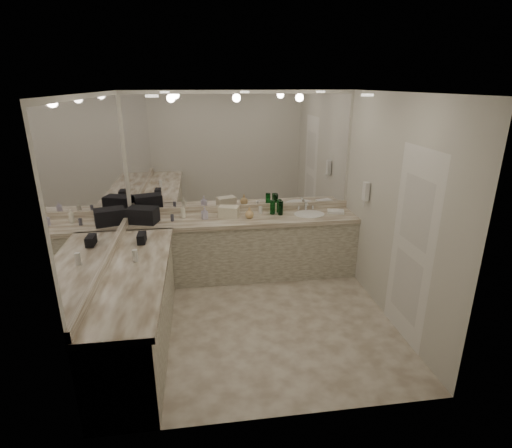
{
  "coord_description": "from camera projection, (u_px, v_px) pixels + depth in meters",
  "views": [
    {
      "loc": [
        -0.57,
        -4.1,
        2.69
      ],
      "look_at": [
        0.06,
        0.4,
        1.08
      ],
      "focal_mm": 28.0,
      "sensor_mm": 36.0,
      "label": 1
    }
  ],
  "objects": [
    {
      "name": "wall_phone",
      "position": [
        366.0,
        191.0,
        5.21
      ],
      "size": [
        0.06,
        0.1,
        0.24
      ],
      "primitive_type": "cube",
      "color": "white",
      "rests_on": "wall_right"
    },
    {
      "name": "soap_bottle_c",
      "position": [
        249.0,
        213.0,
        5.56
      ],
      "size": [
        0.13,
        0.13,
        0.16
      ],
      "primitive_type": "imported",
      "rotation": [
        0.0,
        0.0,
        -0.07
      ],
      "color": "#D9B174",
      "rests_on": "vanity_back_top"
    },
    {
      "name": "soap_bottle_a",
      "position": [
        183.0,
        211.0,
        5.57
      ],
      "size": [
        0.09,
        0.09,
        0.19
      ],
      "primitive_type": "imported",
      "rotation": [
        0.0,
        0.0,
        -0.21
      ],
      "color": "white",
      "rests_on": "vanity_back_top"
    },
    {
      "name": "black_toiletry_bag",
      "position": [
        143.0,
        215.0,
        5.37
      ],
      "size": [
        0.44,
        0.35,
        0.22
      ],
      "primitive_type": "cube",
      "rotation": [
        0.0,
        0.0,
        -0.3
      ],
      "color": "black",
      "rests_on": "vanity_back_top"
    },
    {
      "name": "faucet",
      "position": [
        306.0,
        206.0,
        5.92
      ],
      "size": [
        0.24,
        0.16,
        0.14
      ],
      "primitive_type": "cube",
      "color": "silver",
      "rests_on": "vanity_back_top"
    },
    {
      "name": "amenity_bottle_0",
      "position": [
        231.0,
        214.0,
        5.66
      ],
      "size": [
        0.04,
        0.04,
        0.07
      ],
      "primitive_type": "cylinder",
      "color": "white",
      "rests_on": "vanity_back_top"
    },
    {
      "name": "vanity_left_top",
      "position": [
        134.0,
        272.0,
        4.06
      ],
      "size": [
        0.64,
        2.42,
        0.06
      ],
      "primitive_type": "cube",
      "color": "beige",
      "rests_on": "vanity_left_base"
    },
    {
      "name": "soap_bottle_b",
      "position": [
        205.0,
        213.0,
        5.53
      ],
      "size": [
        0.1,
        0.1,
        0.17
      ],
      "primitive_type": "imported",
      "rotation": [
        0.0,
        0.0,
        0.34
      ],
      "color": "silver",
      "rests_on": "vanity_back_top"
    },
    {
      "name": "vanity_back_base",
      "position": [
        244.0,
        249.0,
        5.78
      ],
      "size": [
        3.2,
        0.6,
        0.84
      ],
      "primitive_type": "cube",
      "color": "beige",
      "rests_on": "floor"
    },
    {
      "name": "backsplash_left",
      "position": [
        110.0,
        255.0,
        4.28
      ],
      "size": [
        0.04,
        3.0,
        0.1
      ],
      "primitive_type": "cube",
      "color": "beige",
      "rests_on": "vanity_left_top"
    },
    {
      "name": "vanity_back_top",
      "position": [
        244.0,
        220.0,
        5.62
      ],
      "size": [
        3.2,
        0.64,
        0.06
      ],
      "primitive_type": "cube",
      "color": "beige",
      "rests_on": "vanity_back_base"
    },
    {
      "name": "mirror_back",
      "position": [
        241.0,
        152.0,
        5.6
      ],
      "size": [
        3.12,
        0.01,
        1.55
      ],
      "primitive_type": "cube",
      "color": "white",
      "rests_on": "wall_back"
    },
    {
      "name": "green_bottle_0",
      "position": [
        279.0,
        206.0,
        5.8
      ],
      "size": [
        0.07,
        0.07,
        0.2
      ],
      "primitive_type": "cylinder",
      "color": "#0C5619",
      "rests_on": "vanity_back_top"
    },
    {
      "name": "floor",
      "position": [
        256.0,
        319.0,
        4.8
      ],
      "size": [
        3.2,
        3.2,
        0.0
      ],
      "primitive_type": "plane",
      "color": "beige",
      "rests_on": "ground"
    },
    {
      "name": "cream_cosmetic_case",
      "position": [
        229.0,
        212.0,
        5.61
      ],
      "size": [
        0.31,
        0.24,
        0.16
      ],
      "primitive_type": "cube",
      "rotation": [
        0.0,
        0.0,
        -0.31
      ],
      "color": "beige",
      "rests_on": "vanity_back_top"
    },
    {
      "name": "amenity_bottle_4",
      "position": [
        151.0,
        220.0,
        5.38
      ],
      "size": [
        0.05,
        0.05,
        0.08
      ],
      "primitive_type": "cylinder",
      "color": "white",
      "rests_on": "vanity_back_top"
    },
    {
      "name": "sink",
      "position": [
        309.0,
        215.0,
        5.75
      ],
      "size": [
        0.44,
        0.44,
        0.03
      ],
      "primitive_type": "cylinder",
      "color": "white",
      "rests_on": "vanity_back_top"
    },
    {
      "name": "hand_towel",
      "position": [
        336.0,
        212.0,
        5.81
      ],
      "size": [
        0.27,
        0.21,
        0.04
      ],
      "primitive_type": "cube",
      "rotation": [
        0.0,
        0.0,
        -0.26
      ],
      "color": "white",
      "rests_on": "vanity_back_top"
    },
    {
      "name": "amenity_bottle_3",
      "position": [
        260.0,
        210.0,
        5.77
      ],
      "size": [
        0.06,
        0.06,
        0.1
      ],
      "primitive_type": "cylinder",
      "color": "white",
      "rests_on": "vanity_back_top"
    },
    {
      "name": "amenity_bottle_2",
      "position": [
        230.0,
        214.0,
        5.61
      ],
      "size": [
        0.06,
        0.06,
        0.09
      ],
      "primitive_type": "cylinder",
      "color": "#E0B28C",
      "rests_on": "vanity_back_top"
    },
    {
      "name": "wall_left",
      "position": [
        104.0,
        224.0,
        4.16
      ],
      "size": [
        0.02,
        3.0,
        2.6
      ],
      "primitive_type": "cube",
      "color": "beige",
      "rests_on": "floor"
    },
    {
      "name": "lotion_left",
      "position": [
        135.0,
        256.0,
        4.2
      ],
      "size": [
        0.06,
        0.06,
        0.13
      ],
      "primitive_type": "cylinder",
      "color": "white",
      "rests_on": "vanity_left_top"
    },
    {
      "name": "green_bottle_2",
      "position": [
        273.0,
        207.0,
        5.73
      ],
      "size": [
        0.07,
        0.07,
        0.2
      ],
      "primitive_type": "cylinder",
      "color": "#0C5619",
      "rests_on": "vanity_back_top"
    },
    {
      "name": "wall_right",
      "position": [
        393.0,
        211.0,
        4.58
      ],
      "size": [
        0.02,
        3.0,
        2.6
      ],
      "primitive_type": "cube",
      "color": "beige",
      "rests_on": "floor"
    },
    {
      "name": "mirror_left",
      "position": [
        99.0,
        179.0,
        4.0
      ],
      "size": [
        0.01,
        2.92,
        1.55
      ],
      "primitive_type": "cube",
      "color": "white",
      "rests_on": "wall_left"
    },
    {
      "name": "ceiling",
      "position": [
        256.0,
        92.0,
        3.93
      ],
      "size": [
        3.2,
        3.2,
        0.0
      ],
      "primitive_type": "plane",
      "color": "white",
      "rests_on": "floor"
    },
    {
      "name": "vanity_left_base",
      "position": [
        138.0,
        310.0,
        4.21
      ],
      "size": [
        0.6,
        2.4,
        0.84
      ],
      "primitive_type": "cube",
      "color": "beige",
      "rests_on": "floor"
    },
    {
      "name": "black_bag_spill",
      "position": [
        142.0,
        238.0,
        4.71
      ],
      "size": [
        0.09,
        0.2,
        0.11
      ],
      "primitive_type": "cube",
      "rotation": [
        0.0,
        0.0,
        0.01
      ],
      "color": "black",
      "rests_on": "vanity_left_top"
    },
    {
      "name": "green_bottle_1",
      "position": [
        281.0,
        209.0,
        5.69
      ],
      "size": [
        0.06,
        0.06,
        0.18
      ],
      "primitive_type": "cylinder",
      "color": "#0C5619",
      "rests_on": "vanity_back_top"
    },
    {
      "name": "green_bottle_3",
      "position": [
        281.0,
        208.0,
        5.73
      ],
      "size": [
        0.07,
        0.07,
        0.19
      ],
      "primitive_type": "cylinder",
      "color": "#0C5619",
      "rests_on": "vanity_back_top"
    },
    {
      "name": "door",
      "position": [
        411.0,
        248.0,
        4.19
      ],
      "size": [
        0.02,
        0.82,
        2.1
      ],
      "primitive_type": "cube",
      "color": "white",
      "rests_on": "wall_right"
    },
    {
      "name": "backsplash_back",
      "position": [
        242.0,
        208.0,
        5.87
      ],
      "size": [
        3.2,
        0.04,
        0.1
      ],
      "primitive_type": "cube",
      "color": "beige",
      "rests_on": "vanity_back_top"
    },
    {
      "name": "amenity_bottle_1",
      "position": [
        172.0,
        218.0,
        5.45
      ],
      "size": [
        0.05,
        0.05,
        0.09
      ],
      "primitive_type": "cylinder",
      "color": "#3F3F4C",
      "rests_on": "vanity_back_top"
    },
    {
      "name": "wall_back",
      "position": [
        241.0,
        185.0,
        5.77
      ],
      "size": [
        3.2,
        0.02,
        2.6
      ],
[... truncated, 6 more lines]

